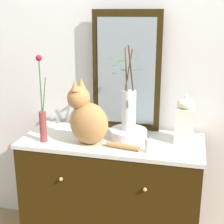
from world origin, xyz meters
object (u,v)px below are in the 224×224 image
object	(u,v)px
vase_slim_green	(43,118)
candle_pillar	(148,146)
sideboard	(112,197)
jar_lidded_porcelain	(185,121)
vase_glass_clear	(129,107)
mirror_leaning	(126,72)
bowl_porcelain	(128,134)
cat_sitting	(87,118)

from	to	relation	value
vase_slim_green	candle_pillar	size ratio (longest dim) A/B	5.63
sideboard	vase_slim_green	xyz separation A→B (m)	(-0.40, -0.14, 0.57)
jar_lidded_porcelain	candle_pillar	world-z (taller)	jar_lidded_porcelain
vase_glass_clear	jar_lidded_porcelain	bearing A→B (deg)	1.64
vase_slim_green	candle_pillar	world-z (taller)	vase_slim_green
mirror_leaning	candle_pillar	size ratio (longest dim) A/B	8.32
vase_glass_clear	candle_pillar	world-z (taller)	vase_glass_clear
mirror_leaning	candle_pillar	distance (m)	0.55
sideboard	mirror_leaning	size ratio (longest dim) A/B	1.45
vase_glass_clear	candle_pillar	distance (m)	0.30
sideboard	bowl_porcelain	world-z (taller)	bowl_porcelain
vase_glass_clear	mirror_leaning	bearing A→B (deg)	106.59
sideboard	mirror_leaning	distance (m)	0.84
vase_glass_clear	bowl_porcelain	bearing A→B (deg)	25.38
sideboard	vase_slim_green	distance (m)	0.71
cat_sitting	bowl_porcelain	xyz separation A→B (m)	(0.23, 0.15, -0.13)
cat_sitting	jar_lidded_porcelain	distance (m)	0.59
vase_slim_green	jar_lidded_porcelain	xyz separation A→B (m)	(0.84, 0.19, -0.02)
cat_sitting	bowl_porcelain	world-z (taller)	cat_sitting
sideboard	jar_lidded_porcelain	xyz separation A→B (m)	(0.44, 0.06, 0.55)
cat_sitting	vase_slim_green	xyz separation A→B (m)	(-0.27, -0.04, -0.01)
mirror_leaning	vase_glass_clear	size ratio (longest dim) A/B	1.48
jar_lidded_porcelain	vase_glass_clear	bearing A→B (deg)	-178.36
sideboard	cat_sitting	distance (m)	0.60
vase_slim_green	bowl_porcelain	size ratio (longest dim) A/B	2.26
sideboard	vase_slim_green	world-z (taller)	vase_slim_green
bowl_porcelain	vase_glass_clear	xyz separation A→B (m)	(-0.00, -0.00, 0.18)
cat_sitting	vase_glass_clear	world-z (taller)	vase_glass_clear
cat_sitting	bowl_porcelain	bearing A→B (deg)	33.07
mirror_leaning	bowl_porcelain	size ratio (longest dim) A/B	3.33
sideboard	vase_glass_clear	distance (m)	0.63
cat_sitting	candle_pillar	bearing A→B (deg)	-7.99
mirror_leaning	jar_lidded_porcelain	xyz separation A→B (m)	(0.40, -0.16, -0.26)
sideboard	mirror_leaning	world-z (taller)	mirror_leaning
vase_slim_green	sideboard	bearing A→B (deg)	18.60
vase_glass_clear	vase_slim_green	bearing A→B (deg)	-159.68
bowl_porcelain	mirror_leaning	bearing A→B (deg)	107.21
cat_sitting	sideboard	bearing A→B (deg)	37.00
vase_glass_clear	cat_sitting	bearing A→B (deg)	-146.87
sideboard	cat_sitting	size ratio (longest dim) A/B	2.52
vase_slim_green	bowl_porcelain	distance (m)	0.55
mirror_leaning	vase_slim_green	distance (m)	0.62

